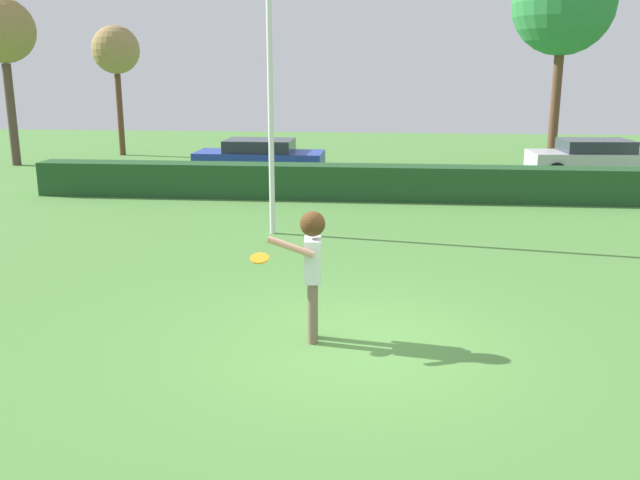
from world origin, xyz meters
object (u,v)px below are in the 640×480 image
at_px(person, 312,260).
at_px(maple_tree, 116,51).
at_px(parked_car_blue, 260,156).
at_px(birch_tree, 3,33).
at_px(willow_tree, 563,4).
at_px(lamppost, 270,68).
at_px(parked_car_silver, 595,157).
at_px(frisbee, 260,258).

height_order(person, maple_tree, maple_tree).
distance_m(parked_car_blue, birch_tree, 10.57).
bearing_deg(willow_tree, parked_car_blue, -157.86).
bearing_deg(maple_tree, person, -62.35).
bearing_deg(lamppost, parked_car_silver, 43.51).
bearing_deg(birch_tree, lamppost, -40.86).
bearing_deg(frisbee, person, 6.11).
height_order(lamppost, willow_tree, willow_tree).
distance_m(willow_tree, birch_tree, 20.10).
bearing_deg(person, parked_car_silver, 62.32).
bearing_deg(birch_tree, parked_car_silver, -2.50).
bearing_deg(person, parked_car_blue, 103.20).
bearing_deg(person, lamppost, 104.30).
bearing_deg(frisbee, willow_tree, 66.71).
distance_m(parked_car_blue, willow_tree, 12.29).
height_order(frisbee, lamppost, lamppost).
relative_size(parked_car_silver, willow_tree, 0.56).
bearing_deg(maple_tree, birch_tree, -130.50).
bearing_deg(willow_tree, frisbee, -113.29).
distance_m(lamppost, willow_tree, 15.01).
xyz_separation_m(person, frisbee, (-0.69, -0.07, 0.02)).
relative_size(parked_car_silver, birch_tree, 0.72).
bearing_deg(frisbee, parked_car_blue, 100.43).
bearing_deg(parked_car_blue, maple_tree, 142.22).
bearing_deg(willow_tree, person, -111.52).
bearing_deg(parked_car_silver, maple_tree, 166.70).
distance_m(frisbee, parked_car_silver, 17.20).
relative_size(parked_car_blue, parked_car_silver, 0.98).
relative_size(lamppost, willow_tree, 0.85).
height_order(parked_car_blue, willow_tree, willow_tree).
xyz_separation_m(person, willow_tree, (7.13, 18.07, 4.61)).
relative_size(lamppost, parked_car_blue, 1.54).
relative_size(frisbee, parked_car_silver, 0.06).
height_order(parked_car_blue, birch_tree, birch_tree).
height_order(willow_tree, birch_tree, willow_tree).
xyz_separation_m(frisbee, birch_tree, (-12.13, 15.85, 3.59)).
xyz_separation_m(lamppost, parked_car_blue, (-1.72, 7.84, -2.87)).
bearing_deg(frisbee, birch_tree, 127.43).
height_order(frisbee, parked_car_silver, parked_car_silver).
bearing_deg(person, birch_tree, 129.09).
bearing_deg(parked_car_silver, birch_tree, 177.50).
bearing_deg(willow_tree, parked_car_silver, -78.08).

